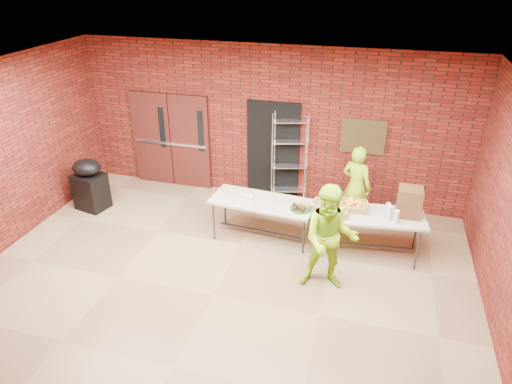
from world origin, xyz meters
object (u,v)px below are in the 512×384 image
at_px(table_right, 369,217).
at_px(volunteer_woman, 356,187).
at_px(coffee_dispenser, 409,202).
at_px(table_left, 262,204).
at_px(covered_grill, 90,184).
at_px(volunteer_man, 330,239).
at_px(wire_rack, 290,159).

xyz_separation_m(table_right, volunteer_woman, (-0.30, 0.90, 0.11)).
bearing_deg(coffee_dispenser, table_left, -176.17).
bearing_deg(table_left, table_right, 5.71).
distance_m(table_left, coffee_dispenser, 2.52).
bearing_deg(covered_grill, table_left, 10.52).
bearing_deg(volunteer_man, wire_rack, 107.73).
height_order(wire_rack, table_left, wire_rack).
xyz_separation_m(table_left, covered_grill, (-3.67, 0.15, -0.16)).
distance_m(covered_grill, volunteer_woman, 5.31).
xyz_separation_m(table_right, volunteer_man, (-0.54, -1.11, 0.17)).
relative_size(wire_rack, coffee_dispenser, 3.78).
xyz_separation_m(coffee_dispenser, volunteer_man, (-1.15, -1.24, -0.15)).
relative_size(wire_rack, covered_grill, 1.79).
height_order(wire_rack, volunteer_woman, wire_rack).
height_order(table_right, coffee_dispenser, coffee_dispenser).
bearing_deg(covered_grill, volunteer_man, -0.91).
bearing_deg(wire_rack, volunteer_woman, -37.48).
bearing_deg(volunteer_woman, volunteer_man, 106.06).
height_order(covered_grill, volunteer_woman, volunteer_woman).
height_order(table_left, covered_grill, covered_grill).
height_order(table_right, volunteer_woman, volunteer_woman).
bearing_deg(wire_rack, covered_grill, -175.07).
xyz_separation_m(table_right, covered_grill, (-5.55, 0.11, -0.16)).
bearing_deg(coffee_dispenser, table_right, -167.75).
bearing_deg(volunteer_man, table_right, 57.70).
bearing_deg(coffee_dispenser, wire_rack, 149.68).
relative_size(covered_grill, volunteer_woman, 0.67).
distance_m(table_right, volunteer_woman, 0.96).
xyz_separation_m(wire_rack, volunteer_man, (1.17, -2.60, -0.09)).
distance_m(wire_rack, volunteer_woman, 1.53).
bearing_deg(table_left, covered_grill, -177.58).
xyz_separation_m(table_left, volunteer_man, (1.34, -1.08, 0.17)).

